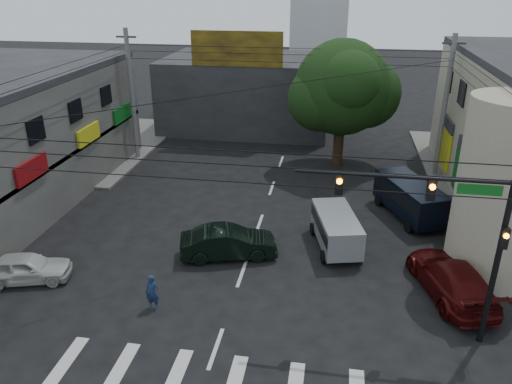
% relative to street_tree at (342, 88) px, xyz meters
% --- Properties ---
extents(ground, '(160.00, 160.00, 0.00)m').
position_rel_street_tree_xyz_m(ground, '(-4.00, -17.00, -5.47)').
color(ground, black).
rests_on(ground, ground).
extents(sidewalk_far_left, '(16.00, 16.00, 0.15)m').
position_rel_street_tree_xyz_m(sidewalk_far_left, '(-22.00, 1.00, -5.40)').
color(sidewalk_far_left, '#514F4C').
rests_on(sidewalk_far_left, ground).
extents(corner_column, '(4.00, 4.00, 8.00)m').
position_rel_street_tree_xyz_m(corner_column, '(7.00, -13.00, -1.47)').
color(corner_column, gray).
rests_on(corner_column, ground).
extents(building_far, '(14.00, 10.00, 6.00)m').
position_rel_street_tree_xyz_m(building_far, '(-8.00, 9.00, -2.47)').
color(building_far, '#232326').
rests_on(building_far, ground).
extents(billboard, '(7.00, 0.30, 2.60)m').
position_rel_street_tree_xyz_m(billboard, '(-8.00, 4.10, 1.83)').
color(billboard, olive).
rests_on(billboard, building_far).
extents(street_tree, '(6.40, 6.40, 8.70)m').
position_rel_street_tree_xyz_m(street_tree, '(0.00, 0.00, 0.00)').
color(street_tree, black).
rests_on(street_tree, ground).
extents(traffic_gantry, '(7.10, 0.35, 7.20)m').
position_rel_street_tree_xyz_m(traffic_gantry, '(3.82, -18.00, -0.64)').
color(traffic_gantry, black).
rests_on(traffic_gantry, ground).
extents(utility_pole_far_left, '(0.32, 0.32, 9.20)m').
position_rel_street_tree_xyz_m(utility_pole_far_left, '(-14.50, -1.00, -0.87)').
color(utility_pole_far_left, '#59595B').
rests_on(utility_pole_far_left, ground).
extents(utility_pole_far_right, '(0.32, 0.32, 9.20)m').
position_rel_street_tree_xyz_m(utility_pole_far_right, '(6.50, -1.00, -0.87)').
color(utility_pole_far_right, '#59595B').
rests_on(utility_pole_far_right, ground).
extents(dark_sedan, '(3.93, 5.36, 1.50)m').
position_rel_street_tree_xyz_m(dark_sedan, '(-4.91, -13.62, -4.72)').
color(dark_sedan, black).
rests_on(dark_sedan, ground).
extents(white_compact, '(3.56, 4.62, 1.30)m').
position_rel_street_tree_xyz_m(white_compact, '(-13.22, -17.07, -4.82)').
color(white_compact, beige).
rests_on(white_compact, ground).
extents(maroon_sedan, '(4.90, 6.50, 1.57)m').
position_rel_street_tree_xyz_m(maroon_sedan, '(4.93, -15.11, -4.69)').
color(maroon_sedan, '#3F0909').
rests_on(maroon_sedan, ground).
extents(silver_minivan, '(4.92, 3.63, 1.77)m').
position_rel_street_tree_xyz_m(silver_minivan, '(0.10, -11.89, -4.59)').
color(silver_minivan, gray).
rests_on(silver_minivan, ground).
extents(navy_van, '(6.42, 5.57, 2.01)m').
position_rel_street_tree_xyz_m(navy_van, '(4.06, -7.75, -4.47)').
color(navy_van, black).
rests_on(navy_van, ground).
extents(traffic_officer, '(0.59, 0.41, 1.52)m').
position_rel_street_tree_xyz_m(traffic_officer, '(-7.04, -18.10, -4.71)').
color(traffic_officer, '#142648').
rests_on(traffic_officer, ground).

